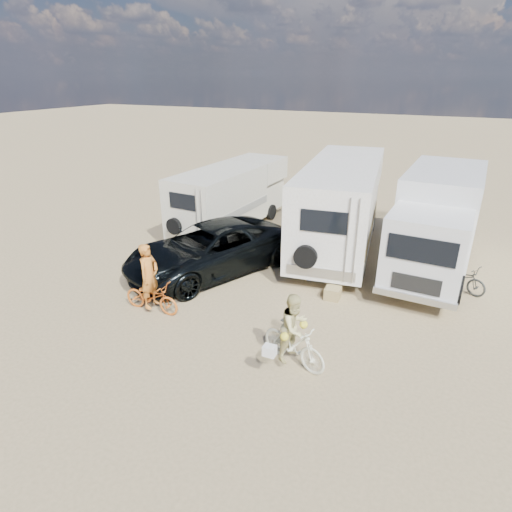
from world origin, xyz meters
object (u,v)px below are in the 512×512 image
at_px(bike_woman, 294,344).
at_px(box_truck, 436,225).
at_px(rider_man, 150,282).
at_px(bike_parked, 459,277).
at_px(dark_suv, 210,249).
at_px(crate, 333,293).
at_px(bike_man, 152,297).
at_px(rv_left, 231,199).
at_px(rv_main, 340,207).
at_px(cooler, 315,273).
at_px(rider_woman, 294,334).

bearing_deg(bike_woman, box_truck, -0.76).
xyz_separation_m(rider_man, bike_parked, (8.02, 5.26, -0.50)).
height_order(dark_suv, crate, dark_suv).
xyz_separation_m(bike_man, bike_woman, (4.58, -0.53, 0.08)).
bearing_deg(rv_left, rv_main, 1.33).
bearing_deg(rv_main, rv_left, 170.43).
height_order(bike_parked, cooler, bike_parked).
relative_size(box_truck, rider_man, 3.64).
xyz_separation_m(rv_left, crate, (5.87, -4.35, -1.19)).
bearing_deg(box_truck, dark_suv, -151.40).
height_order(bike_man, rider_woman, rider_woman).
height_order(cooler, crate, cooler).
relative_size(rv_left, box_truck, 0.95).
bearing_deg(rv_main, rider_man, -123.90).
bearing_deg(box_truck, rv_main, 171.33).
bearing_deg(bike_parked, rv_main, 93.78).
relative_size(rider_woman, crate, 3.59).
xyz_separation_m(rv_main, crate, (0.99, -4.16, -1.49)).
relative_size(cooler, crate, 1.12).
xyz_separation_m(bike_woman, rider_woman, (0.00, 0.00, 0.29)).
bearing_deg(bike_man, bike_parked, -58.12).
distance_m(rv_left, rider_man, 7.45).
bearing_deg(rv_left, bike_parked, -8.85).
xyz_separation_m(rider_man, cooler, (3.65, 4.03, -0.75)).
bearing_deg(rider_woman, bike_woman, 0.00).
bearing_deg(bike_man, rv_main, -27.96).
bearing_deg(dark_suv, crate, 23.07).
bearing_deg(rider_man, bike_woman, -98.03).
relative_size(box_truck, rider_woman, 4.19).
height_order(rider_man, rider_woman, rider_man).
height_order(rv_main, rider_man, rv_main).
bearing_deg(cooler, rider_woman, -93.53).
bearing_deg(bike_woman, rider_woman, 0.00).
xyz_separation_m(bike_parked, cooler, (-4.37, -1.23, -0.25)).
bearing_deg(crate, rv_left, 143.45).
height_order(bike_woman, bike_parked, bike_woman).
height_order(box_truck, rider_man, box_truck).
bearing_deg(crate, rider_woman, -89.64).
height_order(dark_suv, rider_woman, dark_suv).
bearing_deg(bike_woman, crate, 19.06).
height_order(bike_woman, cooler, bike_woman).
bearing_deg(rider_man, rider_woman, -98.03).
bearing_deg(bike_parked, crate, 150.05).
bearing_deg(bike_man, cooler, -43.52).
bearing_deg(dark_suv, rider_woman, -14.60).
height_order(rider_woman, crate, rider_woman).
relative_size(bike_woman, cooler, 3.47).
bearing_deg(rv_main, bike_parked, -30.04).
distance_m(bike_man, rider_woman, 4.62).
distance_m(rv_main, dark_suv, 5.37).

